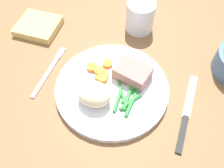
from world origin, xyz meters
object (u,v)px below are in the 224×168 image
object	(u,v)px
dinner_plate	(112,88)
meat_portion	(132,73)
fork	(49,71)
napkin	(38,26)
water_glass	(141,18)
knife	(186,113)

from	to	relation	value
dinner_plate	meat_portion	distance (cm)	6.06
fork	napkin	bearing A→B (deg)	123.92
fork	napkin	size ratio (longest dim) A/B	1.46
meat_portion	fork	bearing A→B (deg)	-167.72
dinner_plate	water_glass	size ratio (longest dim) A/B	3.16
meat_portion	fork	world-z (taller)	meat_portion
water_glass	dinner_plate	bearing A→B (deg)	-90.60
fork	dinner_plate	bearing A→B (deg)	-3.34
napkin	knife	bearing A→B (deg)	-16.11
fork	water_glass	world-z (taller)	water_glass
napkin	dinner_plate	bearing A→B (deg)	-25.14
dinner_plate	napkin	bearing A→B (deg)	154.86
water_glass	napkin	distance (cm)	29.16
dinner_plate	fork	bearing A→B (deg)	-179.13
meat_portion	napkin	world-z (taller)	meat_portion
meat_portion	water_glass	distance (cm)	18.94
knife	water_glass	world-z (taller)	water_glass
napkin	water_glass	bearing A→B (deg)	20.50
water_glass	fork	bearing A→B (deg)	-126.47
knife	fork	bearing A→B (deg)	176.90
dinner_plate	fork	world-z (taller)	dinner_plate
fork	knife	distance (cm)	34.68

